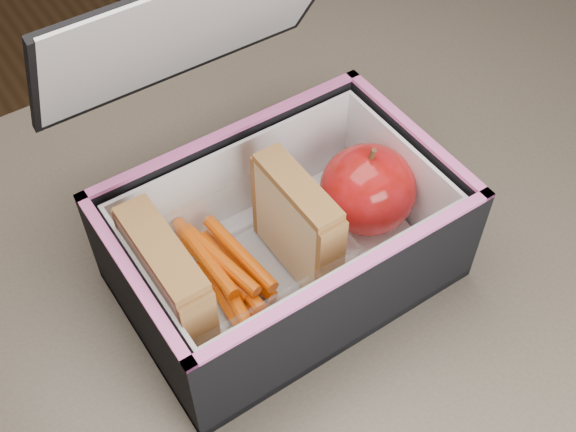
{
  "coord_description": "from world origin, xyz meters",
  "views": [
    {
      "loc": [
        -0.19,
        -0.25,
        1.28
      ],
      "look_at": [
        0.03,
        0.07,
        0.81
      ],
      "focal_mm": 45.0,
      "sensor_mm": 36.0,
      "label": 1
    }
  ],
  "objects": [
    {
      "name": "paper_napkin",
      "position": [
        0.1,
        0.06,
        0.77
      ],
      "size": [
        0.09,
        0.09,
        0.01
      ],
      "primitive_type": "cube",
      "rotation": [
        0.0,
        0.0,
        -0.16
      ],
      "color": "white",
      "rests_on": "lunch_bag"
    },
    {
      "name": "red_apple",
      "position": [
        0.11,
        0.06,
        0.81
      ],
      "size": [
        0.09,
        0.09,
        0.09
      ],
      "rotation": [
        0.0,
        0.0,
        0.13
      ],
      "color": "#870C00",
      "rests_on": "paper_napkin"
    },
    {
      "name": "sandwich_left",
      "position": [
        -0.09,
        0.06,
        0.82
      ],
      "size": [
        0.03,
        0.1,
        0.11
      ],
      "color": "#CAB883",
      "rests_on": "plastic_tub"
    },
    {
      "name": "lunch_bag",
      "position": [
        0.02,
        0.06,
        0.81
      ],
      "size": [
        0.27,
        0.28,
        0.25
      ],
      "color": "black",
      "rests_on": "kitchen_table"
    },
    {
      "name": "kitchen_table",
      "position": [
        0.0,
        0.0,
        0.66
      ],
      "size": [
        1.2,
        0.8,
        0.75
      ],
      "color": "brown",
      "rests_on": "ground"
    },
    {
      "name": "sandwich_right",
      "position": [
        0.03,
        0.06,
        0.82
      ],
      "size": [
        0.03,
        0.09,
        0.1
      ],
      "color": "#CAB883",
      "rests_on": "plastic_tub"
    },
    {
      "name": "plastic_tub",
      "position": [
        -0.03,
        0.06,
        0.8
      ],
      "size": [
        0.16,
        0.12,
        0.07
      ],
      "primitive_type": null,
      "color": "white",
      "rests_on": "lunch_bag"
    },
    {
      "name": "carrot_sticks",
      "position": [
        -0.04,
        0.06,
        0.78
      ],
      "size": [
        0.05,
        0.15,
        0.03
      ],
      "color": "#D43200",
      "rests_on": "plastic_tub"
    }
  ]
}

